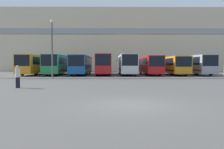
{
  "coord_description": "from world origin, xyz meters",
  "views": [
    {
      "loc": [
        -0.89,
        -9.25,
        1.75
      ],
      "look_at": [
        -0.65,
        21.94,
        0.3
      ],
      "focal_mm": 35.0,
      "sensor_mm": 36.0,
      "label": 1
    }
  ],
  "objects": [
    {
      "name": "ground_plane",
      "position": [
        0.0,
        0.0,
        0.0
      ],
      "size": [
        200.0,
        200.0,
        0.0
      ],
      "primitive_type": "plane",
      "color": "#514F4C"
    },
    {
      "name": "bus_slot_5",
      "position": [
        5.79,
        27.78,
        1.76
      ],
      "size": [
        2.44,
        11.7,
        3.06
      ],
      "color": "red",
      "rests_on": "ground"
    },
    {
      "name": "bus_slot_7",
      "position": [
        13.5,
        27.03,
        1.84
      ],
      "size": [
        2.49,
        10.21,
        3.19
      ],
      "color": "#999EA5",
      "rests_on": "ground"
    },
    {
      "name": "bus_slot_0",
      "position": [
        -13.5,
        28.12,
        1.86
      ],
      "size": [
        2.46,
        12.38,
        3.23
      ],
      "color": "orange",
      "rests_on": "ground"
    },
    {
      "name": "lamp_post",
      "position": [
        -8.46,
        19.3,
        4.12
      ],
      "size": [
        0.36,
        0.36,
        7.53
      ],
      "color": "#595B60",
      "rests_on": "ground"
    },
    {
      "name": "bus_slot_2",
      "position": [
        -5.79,
        27.82,
        1.83
      ],
      "size": [
        2.53,
        11.79,
        3.17
      ],
      "color": "#1959A5",
      "rests_on": "ground"
    },
    {
      "name": "overhead_gantry",
      "position": [
        0.0,
        19.7,
        5.56
      ],
      "size": [
        37.58,
        0.8,
        6.44
      ],
      "color": "gray",
      "rests_on": "ground"
    },
    {
      "name": "pedestrian_mid_left",
      "position": [
        -7.74,
        6.9,
        0.89
      ],
      "size": [
        0.35,
        0.35,
        1.68
      ],
      "rotation": [
        0.0,
        0.0,
        6.02
      ],
      "color": "black",
      "rests_on": "ground"
    },
    {
      "name": "building_backdrop",
      "position": [
        0.0,
        50.18,
        7.83
      ],
      "size": [
        58.82,
        12.0,
        15.67
      ],
      "color": "beige",
      "rests_on": "ground"
    },
    {
      "name": "bus_slot_3",
      "position": [
        -1.93,
        27.67,
        1.92
      ],
      "size": [
        2.44,
        11.49,
        3.33
      ],
      "color": "red",
      "rests_on": "ground"
    },
    {
      "name": "bus_slot_1",
      "position": [
        -9.65,
        27.48,
        1.87
      ],
      "size": [
        2.56,
        11.1,
        3.25
      ],
      "color": "#268C4C",
      "rests_on": "ground"
    },
    {
      "name": "bus_slot_6",
      "position": [
        9.65,
        27.09,
        1.73
      ],
      "size": [
        2.58,
        10.32,
        2.99
      ],
      "color": "orange",
      "rests_on": "ground"
    },
    {
      "name": "bus_slot_4",
      "position": [
        1.93,
        27.93,
        1.91
      ],
      "size": [
        2.54,
        12.0,
        3.32
      ],
      "color": "silver",
      "rests_on": "ground"
    }
  ]
}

